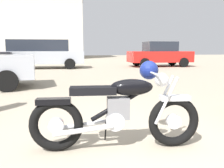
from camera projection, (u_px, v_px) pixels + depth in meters
The scene contains 5 objects.
ground_plane at pixel (144, 156), 2.70m from camera, with size 80.00×80.00×0.00m, color tan.
vintage_motorcycle at pixel (121, 109), 2.88m from camera, with size 2.08×0.73×1.07m.
red_hatchback_near at pixel (160, 54), 16.06m from camera, with size 4.23×1.98×1.67m.
blue_hatchback_right at pixel (43, 53), 14.48m from camera, with size 4.77×2.11×1.74m.
industrial_building at pixel (21, 23), 32.42m from camera, with size 18.16×14.10×20.72m.
Camera 1 is at (-0.91, -2.41, 1.22)m, focal length 37.92 mm.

